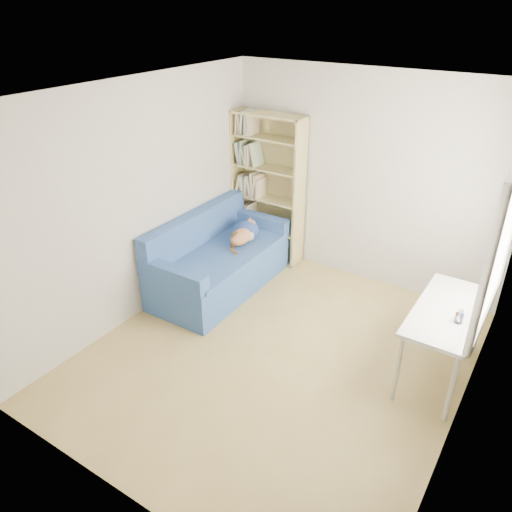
{
  "coord_description": "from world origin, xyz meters",
  "views": [
    {
      "loc": [
        2.03,
        -3.53,
        3.3
      ],
      "look_at": [
        -0.49,
        0.37,
        0.85
      ],
      "focal_mm": 35.0,
      "sensor_mm": 36.0,
      "label": 1
    }
  ],
  "objects_px": {
    "desk": "(447,316)",
    "pen_cup": "(459,317)",
    "bookshelf": "(268,194)",
    "sofa": "(219,261)"
  },
  "relations": [
    {
      "from": "bookshelf",
      "to": "pen_cup",
      "type": "bearing_deg",
      "value": -26.13
    },
    {
      "from": "desk",
      "to": "pen_cup",
      "type": "height_order",
      "value": "pen_cup"
    },
    {
      "from": "desk",
      "to": "pen_cup",
      "type": "bearing_deg",
      "value": -52.72
    },
    {
      "from": "bookshelf",
      "to": "pen_cup",
      "type": "height_order",
      "value": "bookshelf"
    },
    {
      "from": "sofa",
      "to": "desk",
      "type": "relative_size",
      "value": 1.55
    },
    {
      "from": "sofa",
      "to": "desk",
      "type": "height_order",
      "value": "sofa"
    },
    {
      "from": "desk",
      "to": "pen_cup",
      "type": "xyz_separation_m",
      "value": [
        0.12,
        -0.16,
        0.13
      ]
    },
    {
      "from": "bookshelf",
      "to": "desk",
      "type": "xyz_separation_m",
      "value": [
        2.7,
        -1.23,
        -0.24
      ]
    },
    {
      "from": "pen_cup",
      "to": "bookshelf",
      "type": "bearing_deg",
      "value": 153.87
    },
    {
      "from": "sofa",
      "to": "pen_cup",
      "type": "distance_m",
      "value": 2.95
    }
  ]
}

